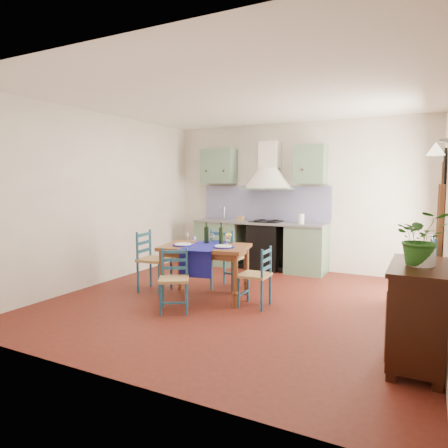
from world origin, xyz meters
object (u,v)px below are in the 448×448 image
at_px(chair_near, 174,279).
at_px(sideboard, 417,310).
at_px(dining_table, 205,252).
at_px(potted_plant, 422,238).

xyz_separation_m(chair_near, sideboard, (2.85, -0.27, 0.09)).
bearing_deg(chair_near, sideboard, -5.32).
height_order(dining_table, chair_near, dining_table).
relative_size(chair_near, sideboard, 0.77).
bearing_deg(potted_plant, sideboard, 98.16).
bearing_deg(chair_near, potted_plant, -5.86).
relative_size(sideboard, potted_plant, 2.14).
bearing_deg(dining_table, sideboard, -18.99).
bearing_deg(chair_near, dining_table, 83.80).
relative_size(chair_near, potted_plant, 1.65).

